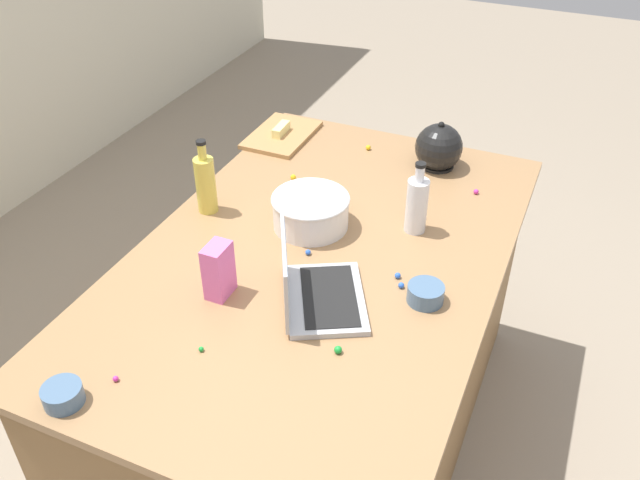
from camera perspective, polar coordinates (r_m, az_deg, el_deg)
ground_plane at (r=2.77m, az=-0.00°, el=-16.16°), size 12.00×12.00×0.00m
island_counter at (r=2.43m, az=-0.00°, el=-9.59°), size 1.77×1.12×0.90m
laptop at (r=1.92m, az=-0.65°, el=-4.22°), size 0.38×0.35×0.22m
mixing_bowl_large at (r=2.22m, az=-0.80°, el=2.50°), size 0.26×0.26×0.11m
bottle_vinegar at (r=2.20m, az=8.22°, el=3.05°), size 0.07×0.07×0.25m
bottle_oil at (r=2.31m, az=-9.69°, el=4.78°), size 0.07×0.07×0.27m
kettle at (r=2.60m, az=10.05°, el=7.72°), size 0.21×0.18×0.20m
cutting_board at (r=2.82m, az=-3.27°, el=8.90°), size 0.34×0.23×0.02m
butter_stick_left at (r=2.80m, az=-3.32°, el=9.36°), size 0.11×0.04×0.04m
ramekin_small at (r=1.78m, az=-20.98°, el=-12.18°), size 0.10×0.10×0.05m
ramekin_medium at (r=1.96m, az=8.95°, el=-4.52°), size 0.11×0.11×0.05m
candy_bag at (r=1.95m, az=-8.60°, el=-2.58°), size 0.09×0.06×0.17m
candy_0 at (r=1.83m, az=-10.05°, el=-9.10°), size 0.01×0.01×0.01m
candy_1 at (r=2.01m, az=6.91°, el=-3.84°), size 0.02×0.02×0.02m
candy_2 at (r=1.79m, az=1.55°, el=-9.30°), size 0.02×0.02×0.02m
candy_3 at (r=2.04m, az=6.61°, el=-3.02°), size 0.02×0.02×0.02m
candy_4 at (r=2.72m, az=4.12°, el=7.83°), size 0.02×0.02×0.02m
candy_5 at (r=2.12m, az=-1.02°, el=-1.05°), size 0.02×0.02×0.02m
candy_6 at (r=2.48m, az=13.10°, el=4.02°), size 0.02×0.02×0.02m
candy_7 at (r=1.80m, az=-16.95°, el=-11.20°), size 0.02×0.02×0.02m
candy_8 at (r=2.51m, az=-2.28°, el=5.35°), size 0.02×0.02×0.02m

